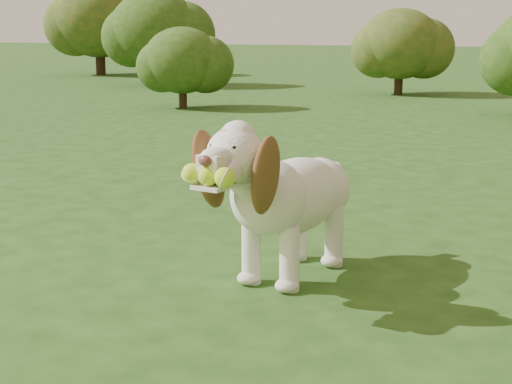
% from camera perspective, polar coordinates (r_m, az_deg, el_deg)
% --- Properties ---
extents(ground, '(80.00, 80.00, 0.00)m').
position_cam_1_polar(ground, '(3.84, 6.31, -5.61)').
color(ground, '#1B3F12').
rests_on(ground, ground).
extents(dog, '(0.58, 1.20, 0.78)m').
position_cam_1_polar(dog, '(3.57, 2.07, 0.01)').
color(dog, silver).
rests_on(dog, ground).
extents(shrub_a, '(1.09, 1.09, 1.13)m').
position_cam_1_polar(shrub_a, '(11.15, -5.39, 9.51)').
color(shrub_a, '#382314').
rests_on(shrub_a, ground).
extents(shrub_e, '(1.73, 1.73, 1.79)m').
position_cam_1_polar(shrub_e, '(15.36, -7.35, 11.62)').
color(shrub_e, '#382314').
rests_on(shrub_e, ground).
extents(shrub_g, '(2.14, 2.14, 2.22)m').
position_cam_1_polar(shrub_g, '(18.87, -11.37, 12.32)').
color(shrub_g, '#382314').
rests_on(shrub_g, ground).
extents(shrub_b, '(1.38, 1.38, 1.43)m').
position_cam_1_polar(shrub_b, '(13.49, 10.43, 10.55)').
color(shrub_b, '#382314').
rests_on(shrub_b, ground).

